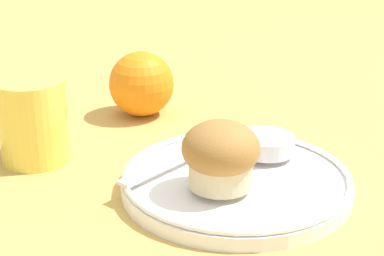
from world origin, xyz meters
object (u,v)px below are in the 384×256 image
muffin (221,155)px  orange_fruit (141,84)px  butter_knife (191,153)px  juice_glass (33,121)px

muffin → orange_fruit: size_ratio=0.88×
muffin → butter_knife: muffin is taller
butter_knife → juice_glass: size_ratio=2.13×
muffin → orange_fruit: 0.26m
muffin → juice_glass: bearing=111.8°
butter_knife → orange_fruit: bearing=61.4°
butter_knife → orange_fruit: 0.19m
muffin → juice_glass: size_ratio=0.80×
butter_knife → orange_fruit: (0.07, 0.17, 0.02)m
butter_knife → juice_glass: (-0.11, 0.14, 0.02)m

